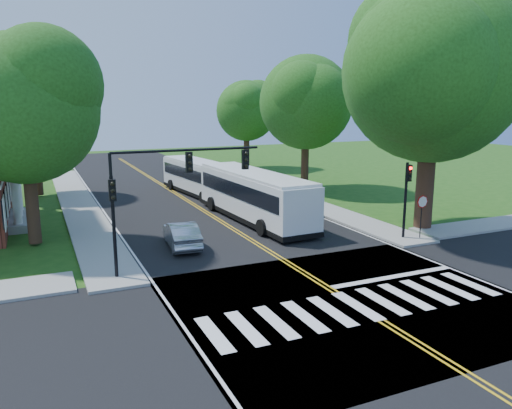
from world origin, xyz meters
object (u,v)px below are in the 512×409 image
bus_follow (199,177)px  suv (289,205)px  bus_lead (254,195)px  dark_sedan (253,193)px  signal_ne (407,190)px  signal_nw (165,181)px  hatchback (182,234)px

bus_follow → suv: 10.56m
bus_lead → bus_follow: (-0.40, 10.73, -0.20)m
bus_lead → dark_sedan: 7.13m
suv → dark_sedan: size_ratio=1.04×
bus_lead → dark_sedan: bearing=-116.0°
signal_ne → signal_nw: bearing=-180.0°
signal_ne → hatchback: bearing=162.5°
signal_nw → bus_lead: 11.68m
signal_ne → dark_sedan: bearing=102.7°
suv → signal_nw: bearing=25.4°
signal_ne → bus_follow: (-6.44, 18.80, -1.41)m
bus_lead → suv: bearing=-168.3°
signal_nw → bus_lead: size_ratio=0.55×
hatchback → signal_ne: bearing=167.8°
hatchback → signal_nw: bearing=70.6°
signal_nw → bus_follow: signal_nw is taller
signal_ne → dark_sedan: signal_ne is taller
signal_nw → dark_sedan: size_ratio=1.64×
bus_lead → suv: 3.41m
signal_nw → suv: bearing=38.6°
bus_follow → signal_nw: bearing=61.8°
signal_ne → suv: signal_ne is taller
bus_follow → dark_sedan: bearing=120.5°
signal_nw → suv: signal_nw is taller
signal_nw → bus_lead: bearing=45.3°
signal_ne → suv: (-2.92, 8.88, -2.32)m
bus_lead → hatchback: bus_lead is taller
signal_ne → bus_lead: bearing=126.8°
bus_follow → suv: bus_follow is taller
hatchback → suv: size_ratio=0.96×
bus_follow → suv: size_ratio=2.54×
hatchback → dark_sedan: hatchback is taller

